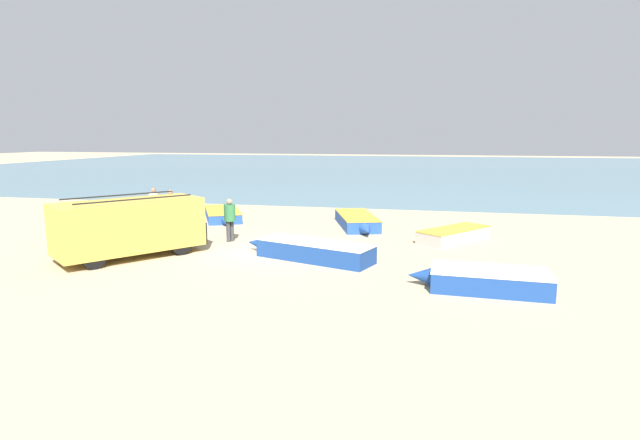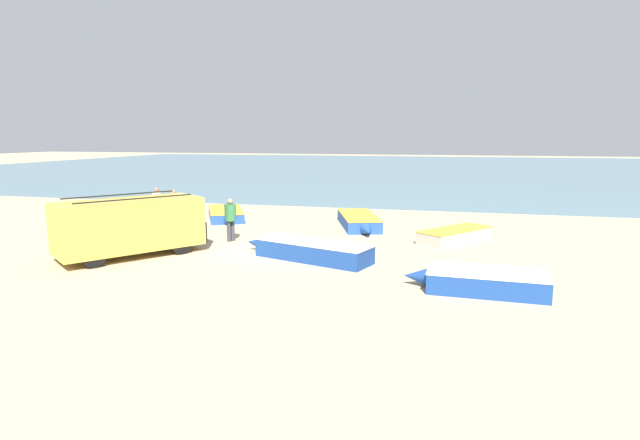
% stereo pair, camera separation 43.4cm
% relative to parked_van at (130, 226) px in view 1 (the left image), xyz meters
% --- Properties ---
extents(ground_plane, '(200.00, 200.00, 0.00)m').
position_rel_parked_van_xyz_m(ground_plane, '(4.48, 2.00, -1.16)').
color(ground_plane, tan).
extents(sea_water, '(120.00, 80.00, 0.01)m').
position_rel_parked_van_xyz_m(sea_water, '(4.48, 54.00, -1.15)').
color(sea_water, slate).
rests_on(sea_water, ground_plane).
extents(parked_van, '(4.62, 5.28, 2.23)m').
position_rel_parked_van_xyz_m(parked_van, '(0.00, 0.00, 0.00)').
color(parked_van, gold).
rests_on(parked_van, ground_plane).
extents(fishing_rowboat_0, '(3.37, 4.81, 0.51)m').
position_rel_parked_van_xyz_m(fishing_rowboat_0, '(-0.15, 8.53, -0.90)').
color(fishing_rowboat_0, '#234CA3').
rests_on(fishing_rowboat_0, ground_plane).
extents(fishing_rowboat_1, '(2.85, 5.22, 0.58)m').
position_rel_parked_van_xyz_m(fishing_rowboat_1, '(7.15, 7.85, -0.87)').
color(fishing_rowboat_1, '#234CA3').
rests_on(fishing_rowboat_1, ground_plane).
extents(fishing_rowboat_2, '(3.31, 3.89, 0.54)m').
position_rel_parked_van_xyz_m(fishing_rowboat_2, '(11.71, 5.60, -0.89)').
color(fishing_rowboat_2, '#ADA89E').
rests_on(fishing_rowboat_2, ground_plane).
extents(fishing_rowboat_3, '(5.24, 2.63, 0.66)m').
position_rel_parked_van_xyz_m(fishing_rowboat_3, '(6.45, 1.09, -0.83)').
color(fishing_rowboat_3, navy).
rests_on(fishing_rowboat_3, ground_plane).
extents(fishing_rowboat_4, '(4.02, 1.77, 0.60)m').
position_rel_parked_van_xyz_m(fishing_rowboat_4, '(12.24, -1.32, -0.86)').
color(fishing_rowboat_4, navy).
rests_on(fishing_rowboat_4, ground_plane).
extents(fisherman_0, '(0.47, 0.47, 1.81)m').
position_rel_parked_van_xyz_m(fisherman_0, '(2.47, 3.30, -0.08)').
color(fisherman_0, '#38383D').
rests_on(fisherman_0, ground_plane).
extents(fisherman_1, '(0.48, 0.48, 1.82)m').
position_rel_parked_van_xyz_m(fisherman_1, '(-2.93, 6.50, -0.07)').
color(fisherman_1, navy).
rests_on(fisherman_1, ground_plane).
extents(fisherman_2, '(0.48, 0.48, 1.82)m').
position_rel_parked_van_xyz_m(fisherman_2, '(-1.57, 5.75, -0.07)').
color(fisherman_2, navy).
rests_on(fisherman_2, ground_plane).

